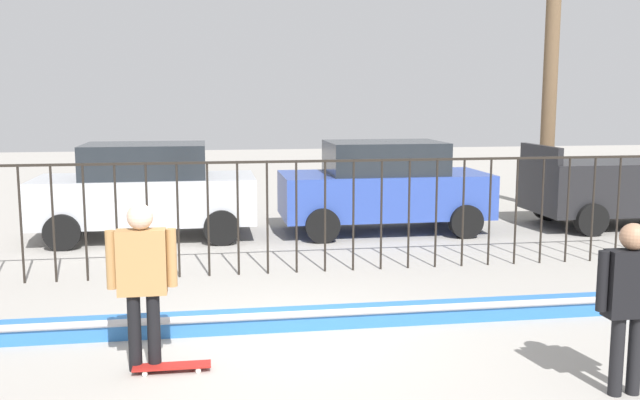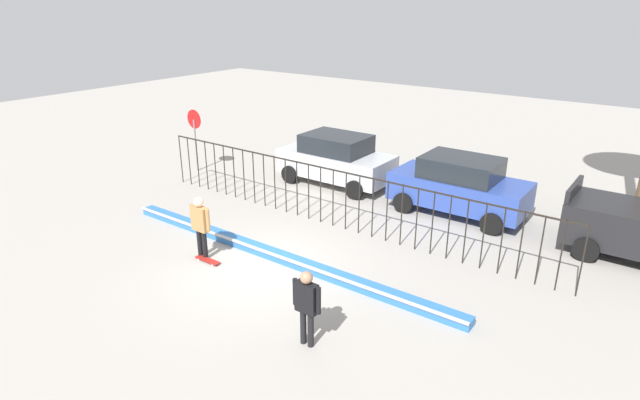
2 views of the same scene
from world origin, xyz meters
The scene contains 8 objects.
ground_plane centered at (0.00, 0.00, 0.00)m, with size 60.00×60.00×0.00m, color #9E9991.
bowl_coping_ledge centered at (0.00, 0.56, 0.12)m, with size 11.00×0.40×0.27m.
perimeter_fence centered at (0.00, 3.31, 1.12)m, with size 14.04×0.04×1.83m.
skateboarder centered at (-1.61, -0.54, 1.06)m, with size 0.71×0.27×1.76m.
skateboard centered at (-1.34, -0.64, 0.06)m, with size 0.80×0.20×0.07m.
camera_operator centered at (2.97, -1.89, 1.00)m, with size 0.68×0.25×1.67m.
parked_car_silver centered at (-2.15, 6.61, 0.97)m, with size 4.30×2.12×1.90m.
parked_car_blue centered at (2.72, 6.51, 0.97)m, with size 4.30×2.12×1.90m.
Camera 1 is at (-0.92, -7.82, 2.84)m, focal length 39.81 mm.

